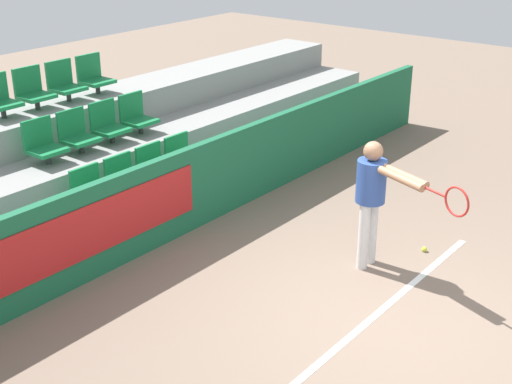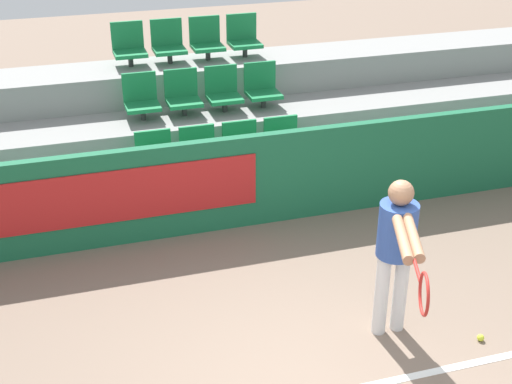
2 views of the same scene
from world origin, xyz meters
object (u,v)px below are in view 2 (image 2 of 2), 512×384
stadium_chair_0 (155,158)px  stadium_chair_6 (223,91)px  stadium_chair_11 (243,37)px  stadium_chair_1 (199,153)px  tennis_ball (481,338)px  stadium_chair_4 (141,99)px  stadium_chair_10 (206,40)px  stadium_chair_8 (129,46)px  stadium_chair_2 (242,148)px  stadium_chair_5 (183,95)px  stadium_chair_3 (283,143)px  tennis_player (397,244)px  stadium_chair_7 (262,87)px  stadium_chair_9 (168,43)px

stadium_chair_0 → stadium_chair_6: size_ratio=1.00×
stadium_chair_0 → stadium_chair_11: bearing=47.9°
stadium_chair_1 → tennis_ball: bearing=-61.1°
stadium_chair_6 → tennis_ball: stadium_chair_6 is taller
stadium_chair_4 → stadium_chair_10: (1.08, 0.90, 0.45)m
stadium_chair_8 → stadium_chair_0: bearing=-90.0°
stadium_chair_1 → tennis_ball: stadium_chair_1 is taller
stadium_chair_0 → stadium_chair_2: 1.08m
tennis_ball → stadium_chair_8: bearing=115.0°
stadium_chair_0 → stadium_chair_5: size_ratio=1.00×
stadium_chair_3 → tennis_player: 3.09m
stadium_chair_0 → stadium_chair_3: size_ratio=1.00×
stadium_chair_3 → stadium_chair_11: (0.00, 1.80, 0.90)m
stadium_chair_7 → stadium_chair_8: (-1.63, 0.90, 0.45)m
stadium_chair_7 → stadium_chair_11: bearing=90.0°
stadium_chair_2 → stadium_chair_8: bearing=121.0°
stadium_chair_6 → stadium_chair_8: stadium_chair_8 is taller
stadium_chair_4 → tennis_player: (1.64, -3.98, -0.18)m
tennis_player → stadium_chair_3: bearing=109.6°
stadium_chair_2 → stadium_chair_5: bearing=121.0°
stadium_chair_6 → tennis_ball: 4.65m
stadium_chair_5 → tennis_player: bearing=-74.5°
stadium_chair_7 → stadium_chair_4: bearing=180.0°
stadium_chair_1 → stadium_chair_11: (1.08, 1.80, 0.90)m
stadium_chair_3 → stadium_chair_6: size_ratio=1.00×
stadium_chair_6 → tennis_ball: (1.34, -4.31, -1.13)m
stadium_chair_4 → stadium_chair_11: size_ratio=1.00×
stadium_chair_1 → stadium_chair_5: 1.01m
stadium_chair_2 → stadium_chair_9: size_ratio=1.00×
stadium_chair_0 → stadium_chair_8: (0.00, 1.80, 0.90)m
stadium_chair_1 → stadium_chair_4: (-0.54, 0.90, 0.45)m
stadium_chair_1 → stadium_chair_5: size_ratio=1.00×
stadium_chair_5 → stadium_chair_6: 0.54m
stadium_chair_7 → stadium_chair_8: 1.91m
stadium_chair_4 → stadium_chair_7: (1.63, 0.00, 0.00)m
tennis_ball → stadium_chair_6: bearing=107.3°
stadium_chair_9 → tennis_player: size_ratio=0.37×
stadium_chair_6 → stadium_chair_8: bearing=140.3°
stadium_chair_3 → stadium_chair_1: bearing=180.0°
stadium_chair_3 → stadium_chair_4: stadium_chair_4 is taller
stadium_chair_4 → stadium_chair_6: same height
stadium_chair_11 → tennis_player: bearing=-89.8°
stadium_chair_0 → stadium_chair_4: (0.00, 0.90, 0.45)m
tennis_player → tennis_ball: size_ratio=23.82×
stadium_chair_2 → tennis_player: (0.56, -3.08, 0.27)m
stadium_chair_1 → stadium_chair_11: size_ratio=1.00×
stadium_chair_10 → stadium_chair_6: bearing=-90.0°
stadium_chair_5 → stadium_chair_10: (0.54, 0.90, 0.45)m
stadium_chair_9 → stadium_chair_11: same height
stadium_chair_0 → stadium_chair_10: stadium_chair_10 is taller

